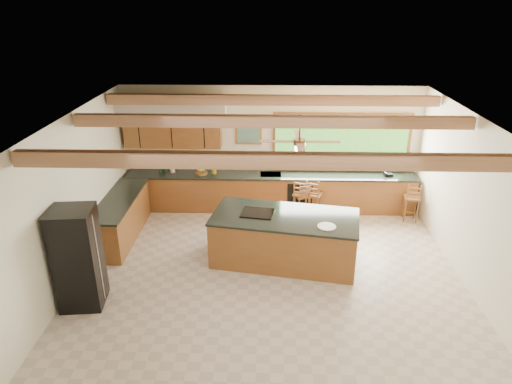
{
  "coord_description": "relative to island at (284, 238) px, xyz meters",
  "views": [
    {
      "loc": [
        -0.06,
        -7.44,
        4.91
      ],
      "look_at": [
        -0.3,
        0.8,
        1.36
      ],
      "focal_mm": 32.0,
      "sensor_mm": 36.0,
      "label": 1
    }
  ],
  "objects": [
    {
      "name": "refrigerator",
      "position": [
        -3.5,
        -1.5,
        0.4
      ],
      "size": [
        0.76,
        0.74,
        1.78
      ],
      "rotation": [
        0.0,
        0.0,
        0.1
      ],
      "color": "black",
      "rests_on": "ground"
    },
    {
      "name": "bar_stool_b",
      "position": [
        0.48,
        1.89,
        0.06
      ],
      "size": [
        0.43,
        0.43,
        0.94
      ],
      "rotation": [
        0.0,
        0.0,
        0.33
      ],
      "color": "brown",
      "rests_on": "ground"
    },
    {
      "name": "bar_stool_a",
      "position": [
        0.46,
        1.88,
        0.11
      ],
      "size": [
        0.46,
        0.46,
        1.02
      ],
      "rotation": [
        0.0,
        0.0,
        -0.32
      ],
      "color": "brown",
      "rests_on": "ground"
    },
    {
      "name": "counter_run",
      "position": [
        -1.1,
        2.01,
        -0.03
      ],
      "size": [
        7.12,
        3.1,
        1.24
      ],
      "color": "brown",
      "rests_on": "ground"
    },
    {
      "name": "bar_stool_d",
      "position": [
        3.02,
        1.8,
        0.08
      ],
      "size": [
        0.39,
        0.39,
        0.97
      ],
      "rotation": [
        0.0,
        0.0,
        -0.13
      ],
      "color": "brown",
      "rests_on": "ground"
    },
    {
      "name": "room_shell",
      "position": [
        -0.45,
        0.14,
        1.72
      ],
      "size": [
        7.27,
        6.54,
        3.02
      ],
      "color": "white",
      "rests_on": "ground"
    },
    {
      "name": "ground",
      "position": [
        -0.28,
        -0.51,
        -0.49
      ],
      "size": [
        7.2,
        7.2,
        0.0
      ],
      "primitive_type": "plane",
      "color": "#B8A998",
      "rests_on": "ground"
    },
    {
      "name": "island",
      "position": [
        0.0,
        0.0,
        0.0
      ],
      "size": [
        3.01,
        1.8,
        1.01
      ],
      "rotation": [
        0.0,
        0.0,
        -0.17
      ],
      "color": "brown",
      "rests_on": "ground"
    },
    {
      "name": "bar_stool_c",
      "position": [
        0.74,
        1.89,
        0.1
      ],
      "size": [
        0.46,
        0.46,
        1.01
      ],
      "rotation": [
        0.0,
        0.0,
        -0.36
      ],
      "color": "brown",
      "rests_on": "ground"
    }
  ]
}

